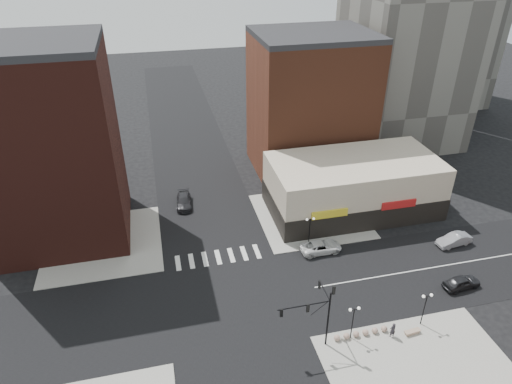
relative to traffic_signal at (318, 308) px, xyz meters
name	(u,v)px	position (x,y,z in m)	size (l,w,h in m)	color
ground	(231,302)	(-7.24, 7.83, -4.96)	(240.00, 240.00, 0.00)	black
road_ew	(231,302)	(-7.24, 7.83, -4.95)	(200.00, 14.00, 0.02)	black
road_ns	(231,302)	(-7.24, 7.83, -4.95)	(14.00, 200.00, 0.02)	black
sidewalk_nw	(104,244)	(-21.74, 22.33, -4.90)	(15.00, 15.00, 0.12)	gray
sidewalk_ne	(310,216)	(7.26, 22.33, -4.90)	(15.00, 15.00, 0.12)	gray
sidewalk_se	(426,377)	(8.76, -6.17, -4.90)	(18.00, 14.00, 0.12)	gray
building_nw	(51,150)	(-26.24, 26.33, 7.54)	(16.00, 15.00, 25.00)	#3D1913
building_ne_midrise	(310,107)	(11.76, 37.33, 6.04)	(18.00, 15.00, 22.00)	brown
building_ne_row	(353,190)	(13.76, 22.83, -1.66)	(24.20, 12.20, 8.00)	#C4B49C
traffic_signal	(318,308)	(0.00, 0.00, 0.00)	(5.59, 3.09, 7.77)	black
street_lamp_se_a	(354,315)	(3.76, -0.17, -1.67)	(1.22, 0.32, 4.16)	black
street_lamp_se_b	(426,302)	(11.76, -0.17, -1.67)	(1.22, 0.32, 4.16)	black
street_lamp_ne	(310,224)	(4.76, 15.83, -1.67)	(1.22, 0.32, 4.16)	black
bollard_row	(361,333)	(4.89, -0.17, -4.52)	(5.89, 0.64, 0.64)	gray
white_suv	(321,247)	(5.83, 14.11, -4.22)	(2.48, 5.37, 1.49)	silver
dark_sedan_east	(462,282)	(19.42, 3.93, -4.19)	(1.81, 4.51, 1.54)	black
silver_sedan	(454,240)	(23.45, 11.41, -4.18)	(1.66, 4.75, 1.57)	gray
dark_sedan_north	(184,201)	(-10.32, 29.48, -4.19)	(2.16, 5.32, 1.54)	black
pedestrian	(393,330)	(7.95, -1.00, -3.94)	(0.66, 0.43, 1.81)	#262328
stone_bench	(412,332)	(10.21, -1.17, -4.62)	(1.79, 0.70, 0.41)	tan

